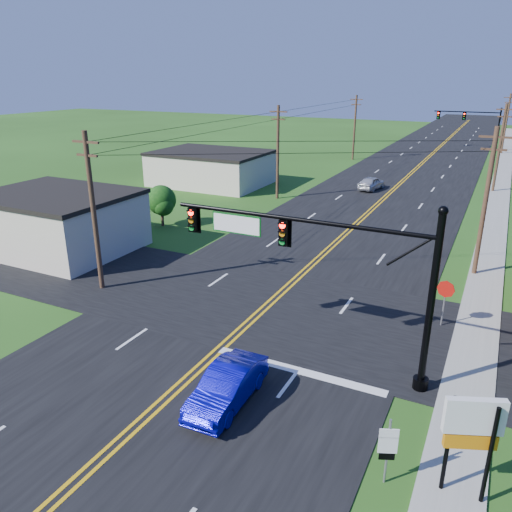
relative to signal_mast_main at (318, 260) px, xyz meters
The scene contains 20 objects.
ground 10.27m from the signal_mast_main, 118.47° to the right, with size 260.00×260.00×0.00m, color #214413.
road_main 42.49m from the signal_mast_main, 95.90° to the left, with size 16.00×220.00×0.04m, color black.
road_cross 7.56m from the signal_mast_main, 137.32° to the left, with size 70.00×10.00×0.04m, color black.
sidewalk 32.93m from the signal_mast_main, 79.10° to the left, with size 2.00×160.00×0.08m, color gray.
signal_mast_main is the anchor object (origin of this frame).
signal_mast_far 72.00m from the signal_mast_main, 89.92° to the left, with size 10.98×0.60×7.48m.
cream_bldg_near 22.33m from the signal_mast_main, 164.29° to the left, with size 10.20×8.20×4.10m.
cream_bldg_far 38.12m from the signal_mast_main, 127.88° to the left, with size 12.20×9.20×3.70m.
utility_pole_left_a 13.98m from the signal_mast_main, behind, with size 1.80×0.28×9.00m.
utility_pole_left_b 30.34m from the signal_mast_main, 117.14° to the left, with size 1.80×0.28×9.00m.
utility_pole_left_c 55.74m from the signal_mast_main, 104.37° to the left, with size 1.80×0.28×9.00m.
utility_pole_right_a 15.03m from the signal_mast_main, 68.69° to the left, with size 1.80×0.28×9.00m.
utility_pole_right_b 40.37m from the signal_mast_main, 82.22° to the left, with size 1.80×0.28×9.00m.
utility_pole_right_c 70.21m from the signal_mast_main, 85.54° to the left, with size 1.80×0.28×9.00m.
tree_left 23.22m from the signal_mast_main, 142.64° to the left, with size 2.40×2.40×3.37m.
blue_car 6.13m from the signal_mast_main, 114.78° to the right, with size 1.52×4.36×1.44m, color #08079B.
distant_car 35.87m from the signal_mast_main, 100.26° to the left, with size 1.67×4.16×1.42m, color #B6B7BB.
route_sign 7.75m from the signal_mast_main, 51.94° to the right, with size 0.55×0.26×2.32m.
stop_sign 8.01m from the signal_mast_main, 52.58° to the left, with size 0.86×0.22×2.43m.
pylon_sign 8.46m from the signal_mast_main, 37.83° to the right, with size 1.63×0.84×3.41m.
Camera 1 is at (10.43, -9.94, 11.77)m, focal length 35.00 mm.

